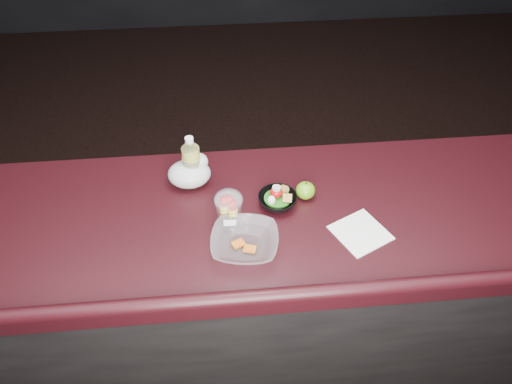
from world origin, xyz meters
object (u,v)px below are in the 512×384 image
Objects in this scene: green_apple at (305,190)px; takeout_bowl at (245,243)px; snack_bowl at (277,199)px; lemonade_bottle at (192,164)px; fruit_cup at (229,208)px.

takeout_bowl is at bearing -136.81° from green_apple.
green_apple is 0.41× the size of snack_bowl.
lemonade_bottle is at bearing 163.03° from green_apple.
lemonade_bottle is 0.38m from takeout_bowl.
lemonade_bottle is 0.25m from fruit_cup.
fruit_cup is 0.77× the size of snack_bowl.
snack_bowl is (-0.10, -0.03, -0.01)m from green_apple.
fruit_cup is 1.89× the size of green_apple.
lemonade_bottle reaches higher than fruit_cup.
snack_bowl is at bearing 55.75° from takeout_bowl.
takeout_bowl is (-0.13, -0.19, 0.00)m from snack_bowl.
takeout_bowl is at bearing -70.36° from fruit_cup.
fruit_cup reaches higher than snack_bowl.
takeout_bowl is (0.16, -0.34, -0.06)m from lemonade_bottle.
fruit_cup is 0.19m from snack_bowl.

